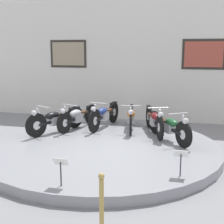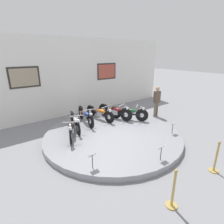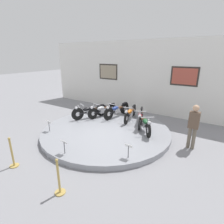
# 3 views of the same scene
# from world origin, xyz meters

# --- Properties ---
(ground_plane) EXTENTS (60.00, 60.00, 0.00)m
(ground_plane) POSITION_xyz_m (0.00, 0.00, 0.00)
(ground_plane) COLOR gray
(display_platform) EXTENTS (5.73, 5.73, 0.21)m
(display_platform) POSITION_xyz_m (0.00, 0.00, 0.10)
(display_platform) COLOR gray
(display_platform) RESTS_ON ground_plane
(back_wall) EXTENTS (14.00, 0.22, 4.26)m
(back_wall) POSITION_xyz_m (0.00, 3.90, 2.13)
(back_wall) COLOR white
(back_wall) RESTS_ON ground_plane
(motorcycle_black) EXTENTS (0.95, 1.81, 0.80)m
(motorcycle_black) POSITION_xyz_m (-1.56, 0.69, 0.60)
(motorcycle_black) COLOR black
(motorcycle_black) RESTS_ON display_platform
(motorcycle_silver) EXTENTS (0.64, 1.91, 0.78)m
(motorcycle_silver) POSITION_xyz_m (-1.12, 1.26, 0.58)
(motorcycle_silver) COLOR black
(motorcycle_silver) RESTS_ON display_platform
(motorcycle_blue) EXTENTS (0.54, 2.01, 0.81)m
(motorcycle_blue) POSITION_xyz_m (-0.41, 1.59, 0.61)
(motorcycle_blue) COLOR black
(motorcycle_blue) RESTS_ON display_platform
(motorcycle_orange) EXTENTS (0.54, 1.94, 0.78)m
(motorcycle_orange) POSITION_xyz_m (0.41, 1.58, 0.58)
(motorcycle_orange) COLOR black
(motorcycle_orange) RESTS_ON display_platform
(motorcycle_maroon) EXTENTS (0.76, 1.93, 0.81)m
(motorcycle_maroon) POSITION_xyz_m (1.12, 1.26, 0.61)
(motorcycle_maroon) COLOR black
(motorcycle_maroon) RESTS_ON display_platform
(motorcycle_green) EXTENTS (1.22, 1.63, 0.79)m
(motorcycle_green) POSITION_xyz_m (1.57, 0.69, 0.59)
(motorcycle_green) COLOR black
(motorcycle_green) RESTS_ON display_platform
(info_placard_front_centre) EXTENTS (0.26, 0.11, 0.51)m
(info_placard_front_centre) POSITION_xyz_m (0.00, -2.51, 0.58)
(info_placard_front_centre) COLOR #333338
(info_placard_front_centre) RESTS_ON display_platform
(info_placard_front_right) EXTENTS (0.26, 0.11, 0.51)m
(info_placard_front_right) POSITION_xyz_m (1.95, -1.58, 0.58)
(info_placard_front_right) COLOR #333338
(info_placard_front_right) RESTS_ON display_platform
(stanchion_post_right_of_entry) EXTENTS (0.28, 0.28, 1.02)m
(stanchion_post_right_of_entry) POSITION_xyz_m (1.07, -3.70, 0.34)
(stanchion_post_right_of_entry) COLOR tan
(stanchion_post_right_of_entry) RESTS_ON ground_plane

